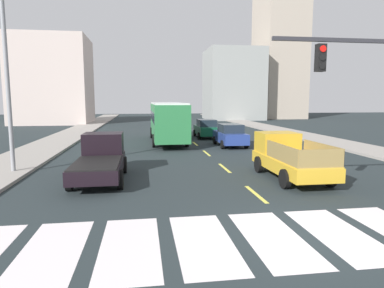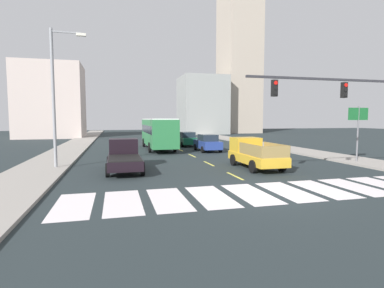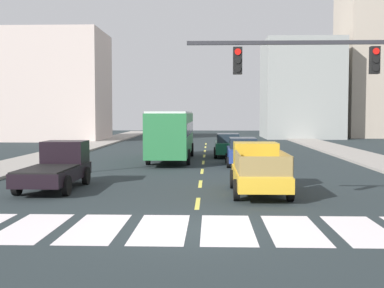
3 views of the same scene
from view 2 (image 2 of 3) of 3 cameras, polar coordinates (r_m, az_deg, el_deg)
name	(u,v)px [view 2 (image 2 of 3)]	position (r m, az deg, el deg)	size (l,w,h in m)	color
ground_plane	(269,192)	(14.09, 14.42, -8.87)	(160.00, 160.00, 0.00)	#242D2F
sidewalk_right	(282,148)	(35.13, 16.63, -0.67)	(3.48, 110.00, 0.15)	gray
sidewalk_left	(63,153)	(30.53, -23.22, -1.65)	(3.48, 110.00, 0.15)	gray
crosswalk_stripe_0	(73,205)	(12.53, -21.54, -10.76)	(1.44, 3.75, 0.01)	silver
crosswalk_stripe_1	(123,202)	(12.43, -12.98, -10.67)	(1.44, 3.75, 0.01)	silver
crosswalk_stripe_2	(168,199)	(12.59, -4.49, -10.35)	(1.44, 3.75, 0.01)	silver
crosswalk_stripe_3	(211,196)	(13.02, 3.60, -9.84)	(1.44, 3.75, 0.01)	silver
crosswalk_stripe_4	(251,194)	(13.68, 11.02, -9.20)	(1.44, 3.75, 0.01)	silver
crosswalk_stripe_5	(288,191)	(14.54, 17.63, -8.50)	(1.44, 3.75, 0.01)	silver
crosswalk_stripe_6	(322,189)	(15.57, 23.41, -7.79)	(1.44, 3.75, 0.01)	silver
crosswalk_stripe_7	(355,187)	(16.74, 28.41, -7.12)	(1.44, 3.75, 0.01)	silver
lane_dash_0	(235,176)	(17.61, 8.13, -6.01)	(0.16, 2.40, 0.01)	#DDD24F
lane_dash_1	(209,164)	(22.25, 3.20, -3.72)	(0.16, 2.40, 0.01)	#DDD24F
lane_dash_2	(192,156)	(27.02, 0.00, -2.20)	(0.16, 2.40, 0.01)	#DDD24F
lane_dash_3	(180,150)	(31.85, -2.22, -1.14)	(0.16, 2.40, 0.01)	#DDD24F
lane_dash_4	(172,146)	(36.74, -3.86, -0.36)	(0.16, 2.40, 0.01)	#DDD24F
lane_dash_5	(165,143)	(41.65, -5.11, 0.24)	(0.16, 2.40, 0.01)	#DDD24F
lane_dash_6	(160,140)	(46.57, -6.10, 0.71)	(0.16, 2.40, 0.01)	#DDD24F
lane_dash_7	(156,138)	(51.52, -6.90, 1.09)	(0.16, 2.40, 0.01)	#DDD24F
pickup_stakebed	(253,154)	(20.79, 11.52, -1.81)	(2.18, 5.20, 1.96)	gold
pickup_dark	(124,156)	(19.67, -12.73, -2.25)	(2.18, 5.20, 1.96)	black
city_bus	(158,131)	(32.63, -6.44, 2.41)	(2.72, 10.80, 3.32)	#2A7841
sedan_mid	(207,143)	(30.60, 2.95, 0.22)	(2.02, 4.40, 1.72)	navy
sedan_far	(187,139)	(36.35, -0.99, 0.95)	(2.02, 4.40, 1.72)	#135437
traffic_signal_gantry	(363,101)	(19.42, 29.56, 7.04)	(10.64, 0.27, 6.00)	#2D2D33
direction_sign_green	(358,122)	(25.30, 28.90, 3.61)	(1.70, 0.12, 4.20)	slate
streetlight_left	(56,93)	(21.46, -24.36, 8.85)	(2.20, 0.28, 9.00)	gray
tower_tall_centre	(239,16)	(77.55, 8.95, 22.83)	(7.85, 10.34, 54.78)	#AD9F8E
block_mid_left	(51,101)	(58.78, -25.09, 7.35)	(10.67, 9.64, 12.77)	beige
block_mid_right	(202,105)	(67.28, 1.94, 7.31)	(9.62, 9.84, 12.52)	gray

